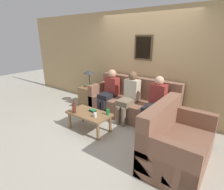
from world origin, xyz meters
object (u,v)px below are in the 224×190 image
at_px(coffee_table, 89,115).
at_px(person_left, 109,90).
at_px(person_middle, 129,95).
at_px(person_right, 155,102).
at_px(couch_side, 175,144).
at_px(wine_bottle, 74,108).
at_px(couch_main, 133,104).
at_px(drinking_glass, 95,115).

xyz_separation_m(coffee_table, person_left, (-0.21, 0.99, 0.30)).
bearing_deg(person_middle, person_right, -1.40).
height_order(couch_side, wine_bottle, couch_side).
xyz_separation_m(wine_bottle, person_right, (1.34, 1.11, 0.11)).
bearing_deg(person_middle, wine_bottle, -121.12).
bearing_deg(couch_side, couch_main, 52.15).
distance_m(wine_bottle, person_left, 1.18).
height_order(couch_side, person_left, person_left).
height_order(couch_main, drinking_glass, couch_main).
relative_size(couch_main, drinking_glass, 23.82).
distance_m(couch_main, coffee_table, 1.23).
bearing_deg(wine_bottle, coffee_table, 36.05).
distance_m(person_left, person_middle, 0.64).
bearing_deg(couch_main, coffee_table, -109.31).
xyz_separation_m(wine_bottle, person_middle, (0.68, 1.12, 0.12)).
relative_size(couch_main, coffee_table, 2.31).
relative_size(drinking_glass, person_right, 0.08).
xyz_separation_m(person_left, person_middle, (0.64, -0.05, 0.00)).
bearing_deg(person_middle, couch_side, -32.05).
relative_size(coffee_table, drinking_glass, 10.33).
xyz_separation_m(wine_bottle, person_left, (0.04, 1.18, 0.12)).
distance_m(wine_bottle, person_middle, 1.32).
height_order(coffee_table, person_right, person_right).
relative_size(coffee_table, person_middle, 0.80).
relative_size(person_left, person_middle, 0.98).
xyz_separation_m(couch_main, wine_bottle, (-0.66, -1.35, 0.18)).
height_order(couch_side, drinking_glass, couch_side).
bearing_deg(person_left, coffee_table, -77.90).
bearing_deg(couch_main, person_middle, -85.83).
bearing_deg(couch_side, drinking_glass, 94.91).
height_order(coffee_table, person_middle, person_middle).
xyz_separation_m(couch_main, couch_side, (1.42, -1.10, 0.00)).
bearing_deg(person_right, couch_main, 160.51).
distance_m(drinking_glass, person_right, 1.32).
distance_m(wine_bottle, drinking_glass, 0.51).
distance_m(wine_bottle, person_right, 1.74).
xyz_separation_m(couch_main, drinking_glass, (-0.16, -1.24, 0.12)).
height_order(coffee_table, person_left, person_left).
bearing_deg(couch_side, person_right, 40.61).
bearing_deg(drinking_glass, wine_bottle, -167.47).
height_order(drinking_glass, person_left, person_left).
xyz_separation_m(couch_main, person_middle, (0.02, -0.22, 0.31)).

